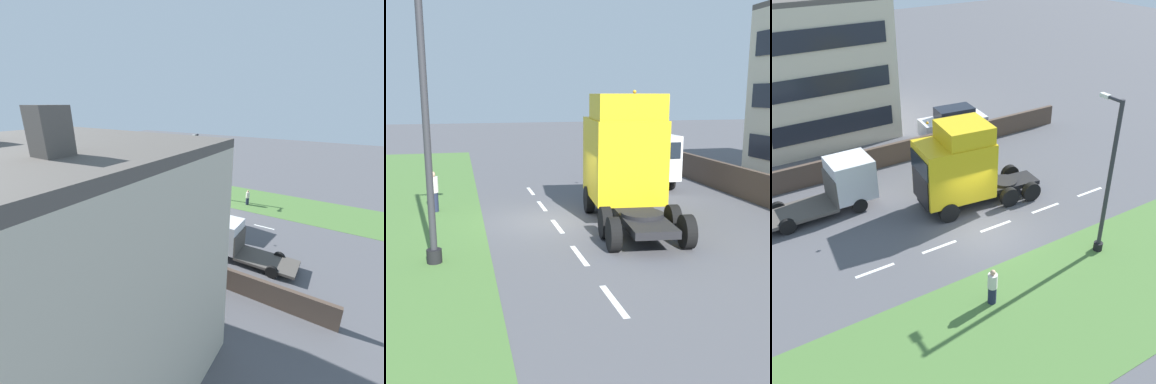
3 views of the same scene
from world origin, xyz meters
TOP-DOWN VIEW (x-y plane):
  - ground_plane at (0.00, 0.00)m, footprint 120.00×120.00m
  - grass_verge at (-6.00, 0.00)m, footprint 7.00×44.00m
  - lane_markings at (0.00, -0.70)m, footprint 0.16×14.60m
  - boundary_wall at (9.00, 0.00)m, footprint 0.25×24.00m
  - building_block at (16.63, 2.94)m, footprint 8.36×9.22m
  - lorry_cab at (2.62, -0.21)m, footprint 3.23×6.86m
  - flatbed_truck at (5.73, 4.97)m, footprint 2.09×6.15m
  - parked_car at (10.74, -4.72)m, footprint 2.25×4.74m
  - lamp_post at (-3.99, -3.55)m, footprint 1.33×0.41m
  - pedestrian at (-4.30, 2.55)m, footprint 0.39×0.39m

SIDE VIEW (x-z plane):
  - ground_plane at x=0.00m, z-range 0.00..0.00m
  - lane_markings at x=0.00m, z-range 0.00..0.00m
  - grass_verge at x=-6.00m, z-range 0.00..0.01m
  - boundary_wall at x=9.00m, z-range 0.00..1.35m
  - pedestrian at x=-4.30m, z-range -0.02..1.60m
  - parked_car at x=10.74m, z-range -0.03..2.02m
  - flatbed_truck at x=5.73m, z-range 0.07..2.75m
  - lorry_cab at x=2.62m, z-range -0.07..4.67m
  - lamp_post at x=-3.99m, z-range -0.36..6.82m
  - building_block at x=16.63m, z-range -0.54..9.82m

